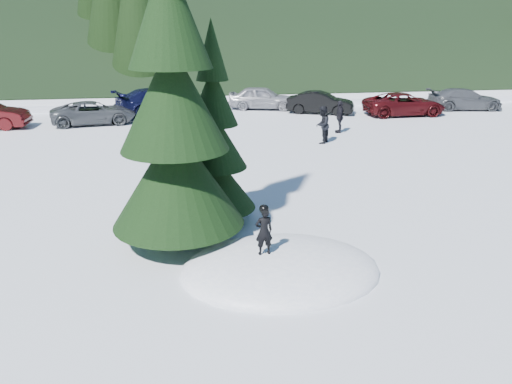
{
  "coord_description": "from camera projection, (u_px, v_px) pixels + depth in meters",
  "views": [
    {
      "loc": [
        -2.02,
        -9.76,
        5.26
      ],
      "look_at": [
        -0.21,
        2.28,
        1.1
      ],
      "focal_mm": 35.0,
      "sensor_mm": 36.0,
      "label": 1
    }
  ],
  "objects": [
    {
      "name": "ground",
      "position": [
        281.0,
        271.0,
        11.12
      ],
      "size": [
        200.0,
        200.0,
        0.0
      ],
      "primitive_type": "plane",
      "color": "white",
      "rests_on": "ground"
    },
    {
      "name": "spruce_tall",
      "position": [
        173.0,
        111.0,
        11.42
      ],
      "size": [
        3.2,
        3.2,
        8.6
      ],
      "color": "black",
      "rests_on": "ground"
    },
    {
      "name": "car_6",
      "position": [
        404.0,
        104.0,
        29.42
      ],
      "size": [
        4.79,
        2.27,
        1.32
      ],
      "primitive_type": "imported",
      "rotation": [
        0.0,
        0.0,
        1.59
      ],
      "color": "#3E0B0E",
      "rests_on": "ground"
    },
    {
      "name": "car_5",
      "position": [
        320.0,
        103.0,
        29.98
      ],
      "size": [
        4.19,
        2.85,
        1.31
      ],
      "primitive_type": "imported",
      "rotation": [
        0.0,
        0.0,
        1.16
      ],
      "color": "black",
      "rests_on": "ground"
    },
    {
      "name": "adult_1",
      "position": [
        340.0,
        117.0,
        24.74
      ],
      "size": [
        0.61,
        1.0,
        1.6
      ],
      "primitive_type": "imported",
      "rotation": [
        0.0,
        0.0,
        4.46
      ],
      "color": "black",
      "rests_on": "ground"
    },
    {
      "name": "car_2",
      "position": [
        94.0,
        113.0,
        26.87
      ],
      "size": [
        4.71,
        2.74,
        1.23
      ],
      "primitive_type": "imported",
      "rotation": [
        0.0,
        0.0,
        1.74
      ],
      "color": "#464A4D",
      "rests_on": "ground"
    },
    {
      "name": "car_3",
      "position": [
        159.0,
        101.0,
        29.88
      ],
      "size": [
        5.68,
        4.05,
        1.53
      ],
      "primitive_type": "imported",
      "rotation": [
        0.0,
        0.0,
        1.98
      ],
      "color": "black",
      "rests_on": "ground"
    },
    {
      "name": "spruce_short",
      "position": [
        214.0,
        147.0,
        13.26
      ],
      "size": [
        2.2,
        2.2,
        5.37
      ],
      "color": "black",
      "rests_on": "ground"
    },
    {
      "name": "snow_mound",
      "position": [
        281.0,
        271.0,
        11.12
      ],
      "size": [
        4.48,
        3.52,
        0.96
      ],
      "primitive_type": "ellipsoid",
      "color": "white",
      "rests_on": "ground"
    },
    {
      "name": "car_7",
      "position": [
        465.0,
        99.0,
        31.28
      ],
      "size": [
        4.75,
        2.43,
        1.32
      ],
      "primitive_type": "imported",
      "rotation": [
        0.0,
        0.0,
        1.44
      ],
      "color": "#4A4D51",
      "rests_on": "ground"
    },
    {
      "name": "child_skier",
      "position": [
        264.0,
        231.0,
        10.68
      ],
      "size": [
        0.42,
        0.31,
        1.07
      ],
      "primitive_type": "imported",
      "rotation": [
        0.0,
        0.0,
        3.28
      ],
      "color": "black",
      "rests_on": "snow_mound"
    },
    {
      "name": "adult_0",
      "position": [
        322.0,
        125.0,
        22.56
      ],
      "size": [
        0.99,
        1.04,
        1.69
      ],
      "primitive_type": "imported",
      "rotation": [
        0.0,
        0.0,
        4.13
      ],
      "color": "black",
      "rests_on": "ground"
    },
    {
      "name": "car_4",
      "position": [
        262.0,
        98.0,
        31.46
      ],
      "size": [
        4.52,
        2.7,
        1.44
      ],
      "primitive_type": "imported",
      "rotation": [
        0.0,
        0.0,
        1.32
      ],
      "color": "gray",
      "rests_on": "ground"
    }
  ]
}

